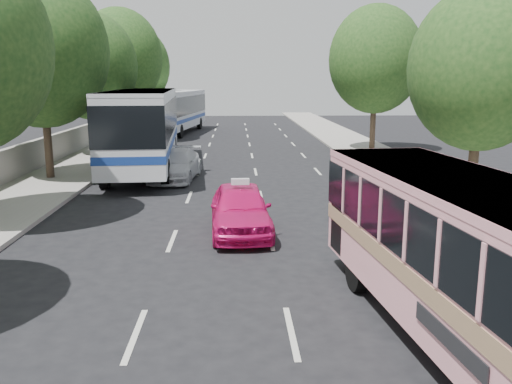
{
  "coord_description": "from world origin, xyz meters",
  "views": [
    {
      "loc": [
        -0.02,
        -11.34,
        4.63
      ],
      "look_at": [
        0.54,
        3.23,
        1.6
      ],
      "focal_mm": 38.0,
      "sensor_mm": 36.0,
      "label": 1
    }
  ],
  "objects_px": {
    "pink_bus": "(469,247)",
    "white_pickup": "(176,165)",
    "pink_taxi": "(240,209)",
    "tour_coach_rear": "(178,108)",
    "tour_coach_front": "(143,123)"
  },
  "relations": [
    {
      "from": "pink_bus",
      "to": "white_pickup",
      "type": "bearing_deg",
      "value": 106.32
    },
    {
      "from": "pink_bus",
      "to": "pink_taxi",
      "type": "relative_size",
      "value": 2.13
    },
    {
      "from": "white_pickup",
      "to": "tour_coach_rear",
      "type": "xyz_separation_m",
      "value": [
        -2.23,
        22.87,
        1.5
      ]
    },
    {
      "from": "tour_coach_front",
      "to": "tour_coach_rear",
      "type": "height_order",
      "value": "tour_coach_front"
    },
    {
      "from": "pink_taxi",
      "to": "white_pickup",
      "type": "distance_m",
      "value": 9.65
    },
    {
      "from": "tour_coach_front",
      "to": "white_pickup",
      "type": "bearing_deg",
      "value": -60.07
    },
    {
      "from": "pink_taxi",
      "to": "white_pickup",
      "type": "bearing_deg",
      "value": 105.3
    },
    {
      "from": "pink_bus",
      "to": "tour_coach_rear",
      "type": "xyz_separation_m",
      "value": [
        -9.02,
        39.48,
        0.37
      ]
    },
    {
      "from": "pink_bus",
      "to": "tour_coach_front",
      "type": "xyz_separation_m",
      "value": [
        -8.69,
        19.42,
        0.63
      ]
    },
    {
      "from": "pink_taxi",
      "to": "tour_coach_rear",
      "type": "relative_size",
      "value": 0.36
    },
    {
      "from": "tour_coach_front",
      "to": "tour_coach_rear",
      "type": "xyz_separation_m",
      "value": [
        -0.33,
        20.06,
        -0.26
      ]
    },
    {
      "from": "pink_bus",
      "to": "pink_taxi",
      "type": "xyz_separation_m",
      "value": [
        -3.84,
        7.43,
        -1.08
      ]
    },
    {
      "from": "pink_taxi",
      "to": "white_pickup",
      "type": "xyz_separation_m",
      "value": [
        -2.96,
        9.18,
        -0.06
      ]
    },
    {
      "from": "pink_taxi",
      "to": "tour_coach_front",
      "type": "xyz_separation_m",
      "value": [
        -4.86,
        11.99,
        1.71
      ]
    },
    {
      "from": "white_pickup",
      "to": "tour_coach_front",
      "type": "xyz_separation_m",
      "value": [
        -1.9,
        2.8,
        1.77
      ]
    }
  ]
}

